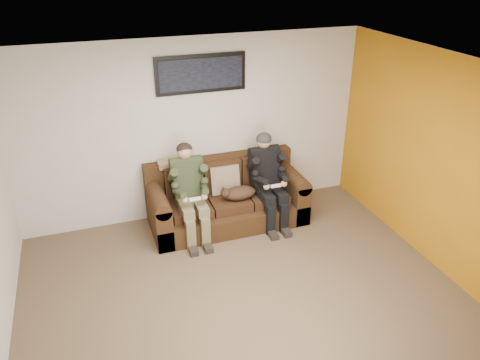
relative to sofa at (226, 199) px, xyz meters
name	(u,v)px	position (x,y,z in m)	size (l,w,h in m)	color
floor	(248,304)	(-0.33, -1.83, -0.34)	(5.00, 5.00, 0.00)	brown
ceiling	(250,76)	(-0.33, -1.83, 2.26)	(5.00, 5.00, 0.00)	silver
wall_back	(194,130)	(-0.33, 0.42, 0.96)	(5.00, 5.00, 0.00)	beige
wall_right	(449,169)	(2.17, -1.83, 0.96)	(4.50, 4.50, 0.00)	beige
accent_wall_right	(449,169)	(2.16, -1.83, 0.96)	(4.50, 4.50, 0.00)	#AF7111
sofa	(226,199)	(0.00, 0.00, 0.00)	(2.21, 0.95, 0.90)	#372210
throw_pillow	(225,179)	(0.00, 0.04, 0.30)	(0.42, 0.12, 0.40)	#877158
throw_blanket	(174,163)	(-0.67, 0.28, 0.56)	(0.45, 0.22, 0.08)	tan
person_left	(189,187)	(-0.57, -0.18, 0.39)	(0.51, 0.87, 1.30)	#6E6545
person_right	(267,174)	(0.57, -0.18, 0.39)	(0.51, 0.86, 1.31)	black
cat	(238,193)	(0.11, -0.23, 0.20)	(0.66, 0.26, 0.24)	#442D1A
framed_poster	(201,74)	(-0.20, 0.39, 1.76)	(1.25, 0.05, 0.52)	black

